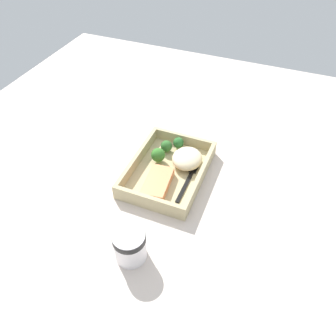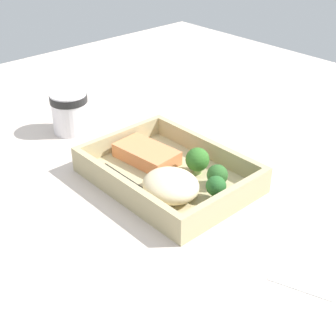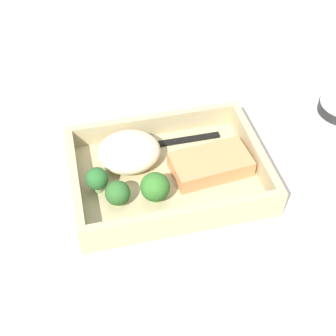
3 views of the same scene
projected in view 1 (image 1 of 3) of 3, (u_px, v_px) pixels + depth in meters
ground_plane at (168, 177)px, 98.49cm from camera, size 160.00×160.00×2.00cm
takeout_tray at (168, 173)px, 97.37cm from camera, size 28.76×21.09×1.20cm
tray_rim at (168, 167)px, 95.69cm from camera, size 28.76×21.09×3.59cm
salmon_fillet at (158, 183)px, 91.86cm from camera, size 12.40×7.67×2.65cm
mashed_potatoes at (187, 159)px, 97.74cm from camera, size 9.77×8.93×4.43cm
broccoli_floret_1 at (166, 146)px, 101.84cm from camera, size 3.61×3.61×4.05cm
broccoli_floret_2 at (178, 143)px, 102.43cm from camera, size 3.34×3.34×4.30cm
broccoli_floret_3 at (158, 155)px, 98.15cm from camera, size 4.25×4.25×4.89cm
fork at (188, 180)px, 94.18cm from camera, size 15.81×2.22×0.44cm
paper_cup at (130, 244)px, 75.06cm from camera, size 7.76×7.76×8.64cm
receipt_slip at (192, 120)px, 117.02cm from camera, size 13.24×17.21×0.24cm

